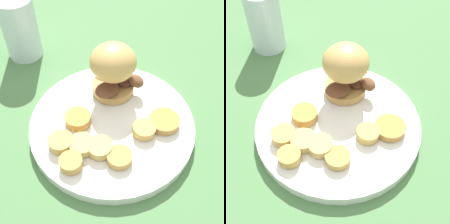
{
  "view_description": "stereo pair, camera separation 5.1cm",
  "coord_description": "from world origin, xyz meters",
  "views": [
    {
      "loc": [
        -0.3,
        0.14,
        0.44
      ],
      "look_at": [
        0.0,
        0.0,
        0.05
      ],
      "focal_mm": 50.0,
      "sensor_mm": 36.0,
      "label": 1
    },
    {
      "loc": [
        -0.32,
        0.09,
        0.44
      ],
      "look_at": [
        0.0,
        0.0,
        0.05
      ],
      "focal_mm": 50.0,
      "sensor_mm": 36.0,
      "label": 2
    }
  ],
  "objects": [
    {
      "name": "ground_plane",
      "position": [
        0.0,
        0.0,
        0.0
      ],
      "size": [
        4.0,
        4.0,
        0.0
      ],
      "primitive_type": "plane",
      "color": "#4C7A47"
    },
    {
      "name": "dinner_plate",
      "position": [
        0.0,
        0.0,
        0.01
      ],
      "size": [
        0.28,
        0.28,
        0.02
      ],
      "color": "white",
      "rests_on": "ground_plane"
    },
    {
      "name": "sandwich",
      "position": [
        0.07,
        -0.03,
        0.07
      ],
      "size": [
        0.1,
        0.1,
        0.1
      ],
      "color": "tan",
      "rests_on": "dinner_plate"
    },
    {
      "name": "potato_round_0",
      "position": [
        -0.01,
        0.09,
        0.03
      ],
      "size": [
        0.04,
        0.04,
        0.02
      ],
      "primitive_type": "cylinder",
      "color": "tan",
      "rests_on": "dinner_plate"
    },
    {
      "name": "potato_round_1",
      "position": [
        0.02,
        0.05,
        0.03
      ],
      "size": [
        0.04,
        0.04,
        0.02
      ],
      "primitive_type": "cylinder",
      "color": "#BC8942",
      "rests_on": "dinner_plate"
    },
    {
      "name": "potato_round_2",
      "position": [
        -0.07,
        0.02,
        0.03
      ],
      "size": [
        0.04,
        0.04,
        0.01
      ],
      "primitive_type": "cylinder",
      "color": "tan",
      "rests_on": "dinner_plate"
    },
    {
      "name": "potato_round_3",
      "position": [
        -0.03,
        0.07,
        0.03
      ],
      "size": [
        0.04,
        0.04,
        0.01
      ],
      "primitive_type": "cylinder",
      "color": "#DBB766",
      "rests_on": "dinner_plate"
    },
    {
      "name": "potato_round_4",
      "position": [
        -0.05,
        0.09,
        0.03
      ],
      "size": [
        0.04,
        0.04,
        0.02
      ],
      "primitive_type": "cylinder",
      "color": "tan",
      "rests_on": "dinner_plate"
    },
    {
      "name": "potato_round_5",
      "position": [
        -0.04,
        -0.08,
        0.03
      ],
      "size": [
        0.05,
        0.05,
        0.01
      ],
      "primitive_type": "cylinder",
      "color": "#BC8942",
      "rests_on": "dinner_plate"
    },
    {
      "name": "potato_round_6",
      "position": [
        -0.05,
        0.04,
        0.03
      ],
      "size": [
        0.04,
        0.04,
        0.02
      ],
      "primitive_type": "cylinder",
      "color": "#DBB766",
      "rests_on": "dinner_plate"
    },
    {
      "name": "potato_round_7",
      "position": [
        -0.04,
        -0.04,
        0.03
      ],
      "size": [
        0.04,
        0.04,
        0.02
      ],
      "primitive_type": "cylinder",
      "color": "tan",
      "rests_on": "dinner_plate"
    },
    {
      "name": "drinking_glass",
      "position": [
        0.26,
        0.08,
        0.06
      ],
      "size": [
        0.07,
        0.07,
        0.13
      ],
      "color": "silver",
      "rests_on": "ground_plane"
    }
  ]
}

